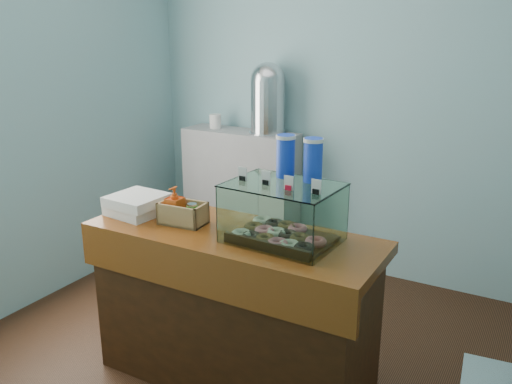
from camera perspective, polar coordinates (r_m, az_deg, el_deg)
The scene contains 8 objects.
ground at distance 3.48m, azimuth -0.00°, elevation -16.85°, with size 3.50×3.50×0.00m, color black.
room_shell at distance 2.89m, azimuth 0.53°, elevation 12.40°, with size 3.54×3.04×2.82m.
counter at distance 3.05m, azimuth -2.41°, elevation -12.01°, with size 1.60×0.60×0.90m.
back_shelf at distance 4.69m, azimuth -1.59°, elevation -0.17°, with size 1.00×0.32×1.10m, color #959597.
display_case at distance 2.72m, azimuth 3.07°, elevation -1.81°, with size 0.56×0.43×0.52m.
condiment_crate at distance 2.99m, azimuth -7.93°, elevation -1.95°, with size 0.26×0.17×0.20m.
pastry_boxes at distance 3.19m, azimuth -12.37°, elevation -1.28°, with size 0.32×0.32×0.11m.
coffee_urn at distance 4.40m, azimuth 1.25°, elevation 10.01°, with size 0.31×0.31×0.57m.
Camera 1 is at (1.42, -2.51, 1.94)m, focal length 38.00 mm.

